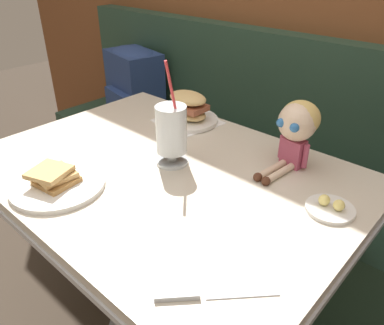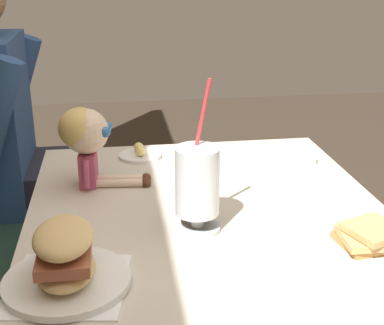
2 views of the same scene
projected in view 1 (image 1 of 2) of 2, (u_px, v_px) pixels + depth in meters
booth_bench at (267, 194)px, 1.72m from camera, size 2.60×0.48×1.00m
diner_table at (167, 221)px, 1.21m from camera, size 1.11×0.81×0.74m
toast_plate at (57, 183)px, 1.02m from camera, size 0.25×0.25×0.06m
milkshake_glass at (171, 132)px, 1.09m from camera, size 0.10×0.10×0.31m
sandwich_plate at (188, 110)px, 1.38m from camera, size 0.23×0.23×0.12m
butter_saucer at (330, 207)px, 0.93m from camera, size 0.12×0.12×0.04m
butter_knife at (195, 295)px, 0.70m from camera, size 0.18×0.18×0.01m
seated_doll at (297, 125)px, 1.06m from camera, size 0.12×0.22×0.20m
backpack at (134, 84)px, 2.04m from camera, size 0.33×0.29×0.41m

